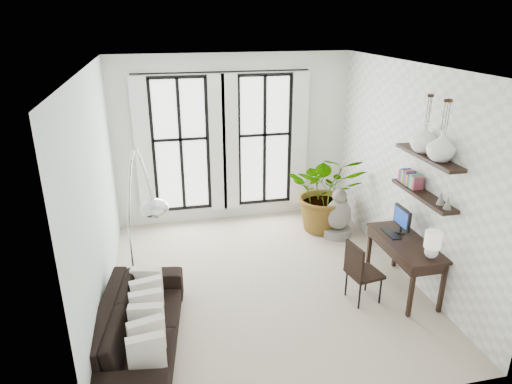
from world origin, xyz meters
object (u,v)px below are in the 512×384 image
object	(u,v)px
sofa	(139,326)
plant	(326,191)
desk	(407,246)
arc_lamp	(137,190)
desk_chair	(360,269)
buddha	(338,217)

from	to	relation	value
sofa	plant	bearing A→B (deg)	-43.81
sofa	desk	xyz separation A→B (m)	(3.74, 0.45, 0.41)
sofa	arc_lamp	xyz separation A→B (m)	(0.10, 0.66, 1.49)
desk	arc_lamp	distance (m)	3.81
desk_chair	plant	bearing A→B (deg)	72.09
arc_lamp	buddha	world-z (taller)	arc_lamp
sofa	desk	distance (m)	3.79
desk	desk_chair	world-z (taller)	desk
desk	desk_chair	bearing A→B (deg)	-173.81
sofa	desk_chair	size ratio (longest dim) A/B	2.53
sofa	desk_chair	distance (m)	3.03
sofa	plant	size ratio (longest dim) A/B	1.49
sofa	buddha	distance (m)	4.22
desk_chair	arc_lamp	world-z (taller)	arc_lamp
plant	desk	xyz separation A→B (m)	(0.38, -2.24, -0.02)
plant	desk_chair	distance (m)	2.36
plant	desk	world-z (taller)	plant
arc_lamp	sofa	bearing A→B (deg)	-98.83
arc_lamp	buddha	distance (m)	4.06
plant	desk_chair	size ratio (longest dim) A/B	1.70
desk	arc_lamp	world-z (taller)	arc_lamp
sofa	buddha	size ratio (longest dim) A/B	2.47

